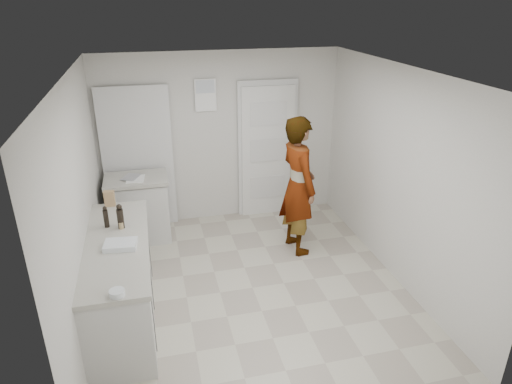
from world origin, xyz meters
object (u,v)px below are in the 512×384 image
object	(u,v)px
cake_mix_box	(110,199)
spice_jar	(121,225)
baking_dish	(120,245)
egg_bowl	(117,293)
oil_cruet_a	(120,217)
oil_cruet_b	(106,217)
person	(298,186)

from	to	relation	value
cake_mix_box	spice_jar	size ratio (longest dim) A/B	2.57
baking_dish	cake_mix_box	bearing A→B (deg)	97.97
baking_dish	egg_bowl	size ratio (longest dim) A/B	2.61
oil_cruet_a	oil_cruet_b	size ratio (longest dim) A/B	1.15
oil_cruet_a	oil_cruet_b	bearing A→B (deg)	157.42
person	cake_mix_box	world-z (taller)	person
oil_cruet_b	egg_bowl	size ratio (longest dim) A/B	1.88
baking_dish	person	bearing A→B (deg)	26.00
person	egg_bowl	bearing A→B (deg)	121.08
person	cake_mix_box	xyz separation A→B (m)	(-2.33, -0.06, 0.10)
person	spice_jar	world-z (taller)	person
cake_mix_box	oil_cruet_b	bearing A→B (deg)	-83.79
oil_cruet_b	cake_mix_box	bearing A→B (deg)	88.90
oil_cruet_a	oil_cruet_b	world-z (taller)	oil_cruet_a
spice_jar	cake_mix_box	bearing A→B (deg)	102.94
person	baking_dish	world-z (taller)	person
spice_jar	oil_cruet_b	size ratio (longest dim) A/B	0.31
person	egg_bowl	xyz separation A→B (m)	(-2.20, -1.86, 0.03)
person	spice_jar	distance (m)	2.29
cake_mix_box	egg_bowl	distance (m)	1.81
egg_bowl	cake_mix_box	bearing A→B (deg)	94.21
baking_dish	egg_bowl	xyz separation A→B (m)	(-0.01, -0.80, -0.00)
person	oil_cruet_b	bearing A→B (deg)	94.95
oil_cruet_a	person	bearing A→B (deg)	16.66
cake_mix_box	oil_cruet_b	distance (m)	0.53
person	spice_jar	size ratio (longest dim) A/B	24.63
spice_jar	oil_cruet_a	xyz separation A→B (m)	(0.00, 0.02, 0.09)
cake_mix_box	baking_dish	distance (m)	1.01
cake_mix_box	egg_bowl	world-z (taller)	cake_mix_box
cake_mix_box	egg_bowl	size ratio (longest dim) A/B	1.50
cake_mix_box	oil_cruet_a	xyz separation A→B (m)	(0.14, -0.59, 0.04)
spice_jar	oil_cruet_b	distance (m)	0.19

